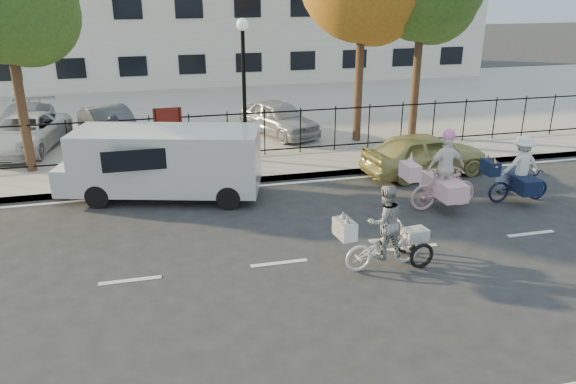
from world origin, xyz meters
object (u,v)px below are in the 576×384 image
object	(u,v)px
unicorn_bike	(443,180)
lot_car_d	(279,118)
zebra_trike	(384,236)
white_van	(164,161)
bull_bike	(519,175)
pedestrian	(115,143)
lot_car_c	(111,127)
lamppost	(243,66)
lot_car_a	(23,125)
lot_car_b	(25,133)
gold_sedan	(425,154)

from	to	relation	value
unicorn_bike	lot_car_d	xyz separation A→B (m)	(-2.48, 7.69, -0.00)
zebra_trike	white_van	world-z (taller)	white_van
bull_bike	pedestrian	bearing A→B (deg)	67.62
white_van	bull_bike	bearing A→B (deg)	0.16
unicorn_bike	lot_car_c	xyz separation A→B (m)	(-8.43, 7.74, 0.01)
lamppost	white_van	size ratio (longest dim) A/B	0.77
lamppost	lot_car_a	distance (m)	8.50
lamppost	lot_car_d	distance (m)	4.05
bull_bike	lot_car_d	size ratio (longest dim) A/B	0.52
white_van	lot_car_b	distance (m)	6.85
unicorn_bike	pedestrian	bearing A→B (deg)	58.01
lot_car_a	white_van	bearing A→B (deg)	-50.56
bull_bike	white_van	bearing A→B (deg)	76.92
lot_car_a	unicorn_bike	bearing A→B (deg)	-34.29
bull_bike	lot_car_b	xyz separation A→B (m)	(-13.39, 7.75, 0.03)
lamppost	lot_car_b	size ratio (longest dim) A/B	1.02
bull_bike	lot_car_c	bearing A→B (deg)	56.30
lot_car_c	lot_car_d	xyz separation A→B (m)	(5.95, -0.05, -0.02)
zebra_trike	lot_car_b	distance (m)	13.36
lot_car_c	lot_car_d	world-z (taller)	lot_car_c
bull_bike	lot_car_d	distance (m)	9.00
lot_car_c	zebra_trike	bearing A→B (deg)	-79.64
zebra_trike	pedestrian	bearing A→B (deg)	30.09
lamppost	pedestrian	xyz separation A→B (m)	(-3.93, -0.11, -2.11)
gold_sedan	pedestrian	distance (m)	9.23
lamppost	bull_bike	distance (m)	8.41
lamppost	white_van	bearing A→B (deg)	-137.37
lot_car_c	pedestrian	bearing A→B (deg)	-103.46
unicorn_bike	lot_car_a	size ratio (longest dim) A/B	0.48
unicorn_bike	white_van	world-z (taller)	unicorn_bike
lamppost	bull_bike	size ratio (longest dim) A/B	2.26
lot_car_a	lot_car_c	xyz separation A→B (m)	(2.97, -1.04, 0.01)
bull_bike	lot_car_d	world-z (taller)	bull_bike
zebra_trike	lot_car_a	world-z (taller)	zebra_trike
lamppost	pedestrian	distance (m)	4.46
pedestrian	lot_car_a	bearing A→B (deg)	-73.61
pedestrian	lot_car_c	bearing A→B (deg)	-107.31
unicorn_bike	bull_bike	bearing A→B (deg)	-91.29
unicorn_bike	lot_car_c	world-z (taller)	unicorn_bike
gold_sedan	pedestrian	world-z (taller)	pedestrian
gold_sedan	white_van	bearing A→B (deg)	84.09
gold_sedan	lamppost	bearing A→B (deg)	58.82
unicorn_bike	bull_bike	distance (m)	2.21
bull_bike	lot_car_a	size ratio (longest dim) A/B	0.44
white_van	lot_car_a	world-z (taller)	white_van
lamppost	gold_sedan	size ratio (longest dim) A/B	1.13
lot_car_a	lot_car_d	size ratio (longest dim) A/B	1.19
zebra_trike	unicorn_bike	distance (m)	3.70
unicorn_bike	gold_sedan	distance (m)	2.71
lot_car_d	pedestrian	bearing A→B (deg)	-174.61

